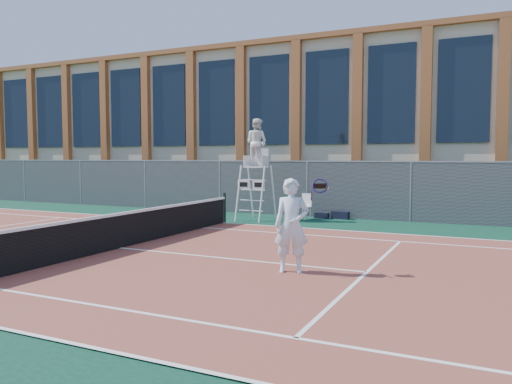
% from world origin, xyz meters
% --- Properties ---
extents(ground, '(120.00, 120.00, 0.00)m').
position_xyz_m(ground, '(0.00, 0.00, 0.00)').
color(ground, '#233814').
extents(apron, '(36.00, 20.00, 0.01)m').
position_xyz_m(apron, '(0.00, 1.00, 0.01)').
color(apron, '#0B3320').
rests_on(apron, ground).
extents(tennis_court, '(23.77, 10.97, 0.02)m').
position_xyz_m(tennis_court, '(0.00, 0.00, 0.02)').
color(tennis_court, brown).
rests_on(tennis_court, apron).
extents(tennis_net, '(0.10, 11.30, 1.10)m').
position_xyz_m(tennis_net, '(0.00, 0.00, 0.54)').
color(tennis_net, black).
rests_on(tennis_net, ground).
extents(fence, '(40.00, 0.06, 2.20)m').
position_xyz_m(fence, '(0.00, 8.80, 1.10)').
color(fence, '#595E60').
rests_on(fence, ground).
extents(hedge, '(40.00, 1.40, 2.20)m').
position_xyz_m(hedge, '(0.00, 10.00, 1.10)').
color(hedge, black).
rests_on(hedge, ground).
extents(building, '(45.00, 10.60, 8.22)m').
position_xyz_m(building, '(0.00, 17.95, 4.15)').
color(building, beige).
rests_on(building, ground).
extents(umpire_chair, '(1.08, 1.66, 3.87)m').
position_xyz_m(umpire_chair, '(0.60, 7.05, 2.83)').
color(umpire_chair, white).
rests_on(umpire_chair, ground).
extents(plastic_chair, '(0.58, 0.58, 0.98)m').
position_xyz_m(plastic_chair, '(2.24, 7.93, 0.59)').
color(plastic_chair, silver).
rests_on(plastic_chair, apron).
extents(sports_bag_near, '(0.70, 0.33, 0.29)m').
position_xyz_m(sports_bag_near, '(3.45, 8.55, 0.15)').
color(sports_bag_near, black).
rests_on(sports_bag_near, apron).
extents(sports_bag_far, '(0.56, 0.27, 0.22)m').
position_xyz_m(sports_bag_far, '(2.75, 8.43, 0.12)').
color(sports_bag_far, black).
rests_on(sports_bag_far, apron).
extents(tennis_player, '(1.11, 0.81, 1.92)m').
position_xyz_m(tennis_player, '(5.00, -0.63, 1.00)').
color(tennis_player, silver).
rests_on(tennis_player, tennis_court).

